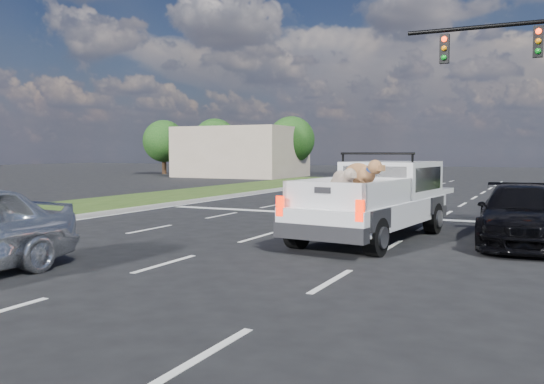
{
  "coord_description": "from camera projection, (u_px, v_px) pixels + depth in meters",
  "views": [
    {
      "loc": [
        5.11,
        -9.21,
        2.22
      ],
      "look_at": [
        -0.36,
        2.0,
        1.35
      ],
      "focal_mm": 38.0,
      "sensor_mm": 36.0,
      "label": 1
    }
  ],
  "objects": [
    {
      "name": "tree_far_c",
      "position": [
        291.0,
        140.0,
        51.49
      ],
      "size": [
        4.2,
        4.2,
        5.4
      ],
      "color": "#332114",
      "rests_on": "ground"
    },
    {
      "name": "grass_median_left",
      "position": [
        47.0,
        211.0,
        21.05
      ],
      "size": [
        5.0,
        60.0,
        0.1
      ],
      "primitive_type": "cube",
      "color": "#253D12",
      "rests_on": "ground"
    },
    {
      "name": "tree_far_a",
      "position": [
        164.0,
        141.0,
        57.61
      ],
      "size": [
        4.2,
        4.2,
        5.4
      ],
      "color": "#332114",
      "rests_on": "ground"
    },
    {
      "name": "black_coupe",
      "position": [
        522.0,
        215.0,
        13.8
      ],
      "size": [
        2.33,
        5.03,
        1.42
      ],
      "primitive_type": "imported",
      "rotation": [
        0.0,
        0.0,
        0.07
      ],
      "color": "black",
      "rests_on": "ground"
    },
    {
      "name": "road_markings",
      "position": [
        353.0,
        229.0,
        16.53
      ],
      "size": [
        17.75,
        60.0,
        0.01
      ],
      "color": "silver",
      "rests_on": "ground"
    },
    {
      "name": "tree_far_b",
      "position": [
        215.0,
        141.0,
        54.98
      ],
      "size": [
        4.2,
        4.2,
        5.4
      ],
      "color": "#332114",
      "rests_on": "ground"
    },
    {
      "name": "curb_left",
      "position": [
        98.0,
        214.0,
        19.98
      ],
      "size": [
        0.15,
        60.0,
        0.14
      ],
      "primitive_type": "cube",
      "color": "#A39E95",
      "rests_on": "ground"
    },
    {
      "name": "ground",
      "position": [
        242.0,
        272.0,
        10.65
      ],
      "size": [
        160.0,
        160.0,
        0.0
      ],
      "primitive_type": "plane",
      "color": "black",
      "rests_on": "ground"
    },
    {
      "name": "building_left",
      "position": [
        241.0,
        152.0,
        51.52
      ],
      "size": [
        10.0,
        8.0,
        4.4
      ],
      "primitive_type": "cube",
      "color": "tan",
      "rests_on": "ground"
    },
    {
      "name": "pickup_truck",
      "position": [
        376.0,
        199.0,
        14.64
      ],
      "size": [
        2.75,
        6.09,
        2.21
      ],
      "rotation": [
        0.0,
        0.0,
        -0.11
      ],
      "color": "black",
      "rests_on": "ground"
    }
  ]
}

